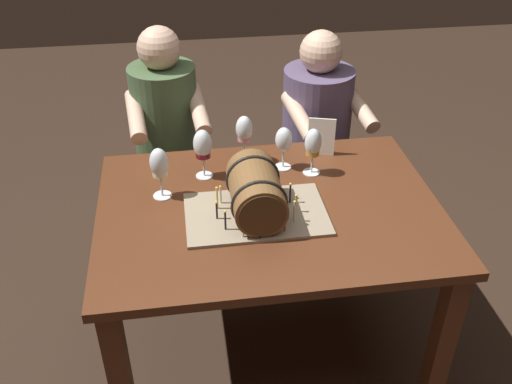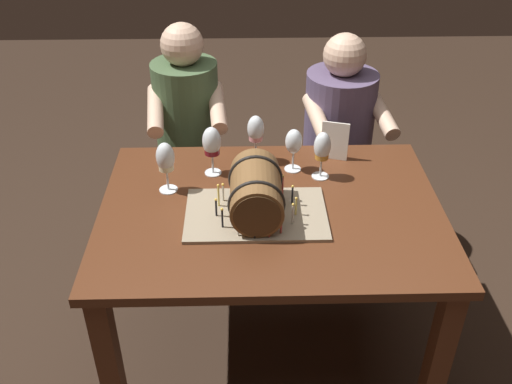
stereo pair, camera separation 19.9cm
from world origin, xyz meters
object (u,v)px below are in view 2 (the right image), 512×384
at_px(wine_glass_red, 212,143).
at_px(wine_glass_rose, 256,131).
at_px(wine_glass_white, 166,159).
at_px(barrel_cake, 256,195).
at_px(person_seated_left, 190,155).
at_px(person_seated_right, 336,155).
at_px(dining_table, 271,233).
at_px(menu_card, 335,141).
at_px(wine_glass_amber, 322,148).
at_px(wine_glass_empty, 294,143).

xyz_separation_m(wine_glass_red, wine_glass_rose, (0.17, 0.09, 0.00)).
height_order(wine_glass_red, wine_glass_rose, same).
bearing_deg(wine_glass_white, wine_glass_red, 35.41).
height_order(barrel_cake, wine_glass_white, wine_glass_white).
bearing_deg(wine_glass_red, person_seated_left, 105.07).
bearing_deg(person_seated_right, barrel_cake, -117.13).
distance_m(dining_table, barrel_cake, 0.22).
xyz_separation_m(dining_table, person_seated_left, (-0.36, 0.77, -0.11)).
distance_m(dining_table, person_seated_right, 0.86).
xyz_separation_m(dining_table, wine_glass_rose, (-0.05, 0.33, 0.25)).
xyz_separation_m(wine_glass_white, person_seated_right, (0.74, 0.64, -0.36)).
bearing_deg(person_seated_left, person_seated_right, 0.01).
bearing_deg(menu_card, wine_glass_amber, -100.10).
height_order(dining_table, wine_glass_amber, wine_glass_amber).
distance_m(dining_table, wine_glass_amber, 0.38).
bearing_deg(barrel_cake, menu_card, 50.08).
bearing_deg(wine_glass_empty, barrel_cake, -116.56).
height_order(barrel_cake, wine_glass_red, wine_glass_red).
bearing_deg(person_seated_right, person_seated_left, -179.99).
height_order(dining_table, barrel_cake, barrel_cake).
bearing_deg(dining_table, wine_glass_amber, 45.46).
height_order(wine_glass_rose, person_seated_left, person_seated_left).
bearing_deg(person_seated_left, wine_glass_red, -74.93).
relative_size(barrel_cake, wine_glass_empty, 2.81).
height_order(wine_glass_amber, menu_card, wine_glass_amber).
relative_size(barrel_cake, wine_glass_white, 2.47).
xyz_separation_m(barrel_cake, wine_glass_rose, (0.01, 0.38, 0.05)).
xyz_separation_m(barrel_cake, wine_glass_white, (-0.33, 0.17, 0.05)).
bearing_deg(person_seated_left, wine_glass_amber, -45.13).
distance_m(dining_table, person_seated_left, 0.86).
distance_m(barrel_cake, wine_glass_rose, 0.38).
bearing_deg(menu_card, person_seated_right, 94.51).
height_order(dining_table, wine_glass_rose, wine_glass_rose).
distance_m(wine_glass_white, wine_glass_amber, 0.59).
distance_m(barrel_cake, person_seated_left, 0.92).
bearing_deg(person_seated_left, wine_glass_empty, -47.93).
bearing_deg(wine_glass_empty, wine_glass_white, -164.08).
xyz_separation_m(wine_glass_amber, person_seated_left, (-0.56, 0.56, -0.35)).
distance_m(wine_glass_empty, person_seated_left, 0.76).
relative_size(dining_table, wine_glass_red, 6.13).
bearing_deg(person_seated_left, wine_glass_rose, -54.34).
bearing_deg(wine_glass_white, wine_glass_empty, 15.92).
distance_m(wine_glass_white, wine_glass_empty, 0.50).
xyz_separation_m(wine_glass_rose, menu_card, (0.32, 0.01, -0.06)).
bearing_deg(dining_table, wine_glass_red, 132.22).
xyz_separation_m(wine_glass_empty, person_seated_right, (0.26, 0.51, -0.35)).
relative_size(wine_glass_empty, menu_card, 1.11).
relative_size(wine_glass_red, wine_glass_empty, 1.14).
distance_m(wine_glass_white, wine_glass_rose, 0.39).
height_order(barrel_cake, wine_glass_empty, barrel_cake).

